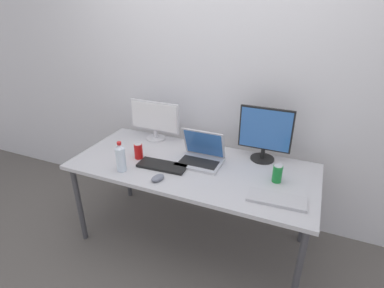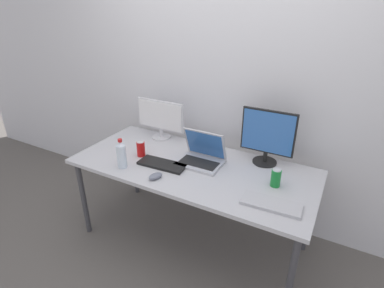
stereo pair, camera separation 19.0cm
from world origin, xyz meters
name	(u,v)px [view 2 (the right image)]	position (x,y,z in m)	size (l,w,h in m)	color
ground_plane	(192,239)	(0.00, 0.00, 0.00)	(16.00, 16.00, 0.00)	#5B5651
wall_back	(226,77)	(0.00, 0.59, 1.30)	(7.00, 0.08, 2.60)	silver
work_desk	(192,171)	(0.00, 0.00, 0.69)	(1.85, 0.82, 0.74)	#424247
monitor_left	(160,118)	(-0.49, 0.31, 0.93)	(0.47, 0.17, 0.35)	silver
monitor_center	(268,136)	(0.47, 0.31, 0.97)	(0.40, 0.19, 0.43)	black
laptop_silver	(202,156)	(0.04, 0.08, 0.80)	(0.33, 0.26, 0.26)	#B7B7BC
keyboard_main	(271,204)	(0.67, -0.20, 0.75)	(0.36, 0.15, 0.02)	#B2B2B7
keyboard_aux	(162,164)	(-0.20, -0.11, 0.75)	(0.37, 0.15, 0.02)	black
mouse_by_keyboard	(155,176)	(-0.14, -0.29, 0.76)	(0.06, 0.11, 0.04)	slate
water_bottle	(121,155)	(-0.45, -0.27, 0.85)	(0.07, 0.07, 0.23)	silver
soda_can_near_keyboard	(141,149)	(-0.44, -0.06, 0.80)	(0.07, 0.07, 0.13)	red
soda_can_by_laptop	(276,178)	(0.63, 0.02, 0.80)	(0.07, 0.07, 0.13)	#197F33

